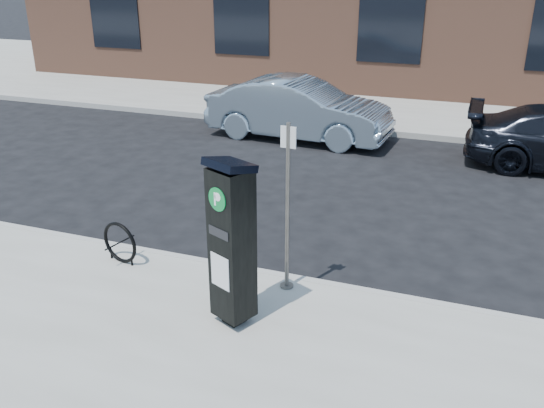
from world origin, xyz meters
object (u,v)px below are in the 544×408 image
at_px(bike_rack, 120,243).
at_px(car_silver, 299,109).
at_px(parking_kiosk, 232,242).
at_px(sign_pole, 288,210).

relative_size(bike_rack, car_silver, 0.14).
relative_size(parking_kiosk, sign_pole, 0.92).
height_order(bike_rack, car_silver, car_silver).
relative_size(sign_pole, car_silver, 0.49).
bearing_deg(parking_kiosk, sign_pole, 95.55).
bearing_deg(bike_rack, car_silver, 99.98).
distance_m(sign_pole, bike_rack, 2.61).
relative_size(parking_kiosk, bike_rack, 3.31).
height_order(parking_kiosk, sign_pole, sign_pole).
distance_m(parking_kiosk, sign_pole, 1.04).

